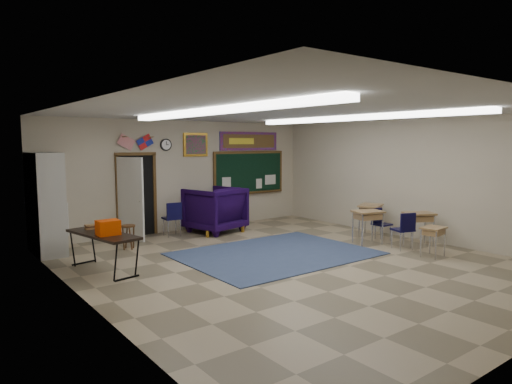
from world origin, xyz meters
TOP-DOWN VIEW (x-y plane):
  - floor at (0.00, 0.00)m, footprint 9.00×9.00m
  - back_wall at (0.00, 4.50)m, footprint 8.00×0.04m
  - left_wall at (-4.00, 0.00)m, footprint 0.04×9.00m
  - right_wall at (4.00, 0.00)m, footprint 0.04×9.00m
  - ceiling at (0.00, 0.00)m, footprint 8.00×9.00m
  - area_rug at (0.20, 0.80)m, footprint 4.00×3.00m
  - fluorescent_strips at (0.00, 0.00)m, footprint 3.86×6.00m
  - doorway at (-1.50, 4.35)m, footprint 1.10×0.89m
  - chalkboard at (2.20, 4.46)m, footprint 2.55×0.14m
  - bulletin_board at (2.20, 4.47)m, footprint 2.10×0.05m
  - framed_art_print at (0.35, 4.47)m, footprint 0.75×0.05m
  - wall_clock at (-0.55, 4.47)m, footprint 0.32×0.05m
  - wall_flags at (-1.40, 4.44)m, footprint 1.16×0.06m
  - storage_cabinet at (-3.71, 3.85)m, footprint 0.59×1.25m
  - wingback_armchair at (0.50, 3.73)m, footprint 1.57×1.60m
  - student_chair_reading at (-0.70, 3.91)m, footprint 0.49×0.49m
  - student_chair_desk_a at (2.77, -0.59)m, footprint 0.54×0.54m
  - student_chair_desk_b at (3.10, 0.23)m, footprint 0.42×0.42m
  - student_desk_front_left at (2.58, 0.25)m, footprint 0.78×0.67m
  - student_desk_front_right at (3.37, 0.80)m, footprint 0.84×0.75m
  - student_desk_back_left at (2.69, -1.39)m, footprint 0.58×0.47m
  - student_desk_back_right at (3.37, -0.60)m, footprint 0.81×0.75m
  - folding_table at (-3.21, 1.74)m, footprint 0.90×1.83m
  - wooden_stool at (-2.16, 3.17)m, footprint 0.31×0.31m

SIDE VIEW (x-z plane):
  - floor at x=0.00m, z-range 0.00..0.00m
  - area_rug at x=0.20m, z-range 0.00..0.02m
  - wooden_stool at x=-2.16m, z-range 0.01..0.56m
  - student_desk_back_left at x=2.69m, z-range 0.04..0.68m
  - folding_table at x=-3.21m, z-range -0.10..0.90m
  - student_chair_desk_b at x=3.10m, z-range 0.00..0.80m
  - student_chair_desk_a at x=2.77m, z-range 0.00..0.85m
  - student_desk_back_right at x=3.37m, z-range 0.05..0.83m
  - student_chair_reading at x=-0.70m, z-range 0.00..0.89m
  - student_desk_front_left at x=2.58m, z-range 0.05..0.85m
  - student_desk_front_right at x=3.37m, z-range 0.05..0.87m
  - wingback_armchair at x=0.50m, z-range 0.00..1.22m
  - doorway at x=-1.50m, z-range -0.02..2.14m
  - storage_cabinet at x=-3.71m, z-range 0.00..2.20m
  - chalkboard at x=2.20m, z-range 0.81..2.11m
  - back_wall at x=0.00m, z-range 0.00..3.00m
  - left_wall at x=-4.00m, z-range 0.00..3.00m
  - right_wall at x=4.00m, z-range 0.00..3.00m
  - framed_art_print at x=0.35m, z-range 2.02..2.67m
  - wall_clock at x=-0.55m, z-range 2.19..2.51m
  - bulletin_board at x=2.20m, z-range 2.18..2.73m
  - wall_flags at x=-1.40m, z-range 2.13..2.83m
  - fluorescent_strips at x=0.00m, z-range 2.89..2.99m
  - ceiling at x=0.00m, z-range 2.98..3.02m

